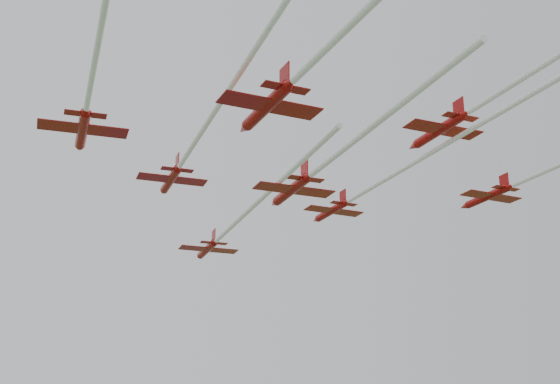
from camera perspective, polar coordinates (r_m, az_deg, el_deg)
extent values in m
cylinder|color=#A50C0B|center=(121.88, -5.35, -4.18)|extent=(2.02, 8.73, 1.12)
cone|color=#A50C0B|center=(126.82, -5.95, -4.74)|extent=(1.31, 1.94, 1.12)
cone|color=#A50C0B|center=(117.25, -4.75, -3.62)|extent=(1.14, 1.32, 1.02)
ellipsoid|color=black|center=(123.89, -5.59, -4.22)|extent=(0.53, 1.01, 0.33)
cube|color=#A50C0B|center=(121.05, -5.26, -4.21)|extent=(9.19, 3.58, 0.10)
cube|color=#A50C0B|center=(118.15, -4.87, -3.73)|extent=(4.18, 1.64, 0.08)
cube|color=#A50C0B|center=(118.64, -4.88, -3.24)|extent=(0.29, 1.83, 2.04)
cylinder|color=silver|center=(95.80, -1.11, -0.25)|extent=(5.39, 45.34, 0.61)
cylinder|color=#A50C0B|center=(101.17, -8.00, 0.90)|extent=(1.94, 8.59, 1.10)
cone|color=#A50C0B|center=(105.97, -8.56, 0.02)|extent=(1.28, 1.90, 1.10)
cone|color=#A50C0B|center=(96.68, -7.41, 1.81)|extent=(1.12, 1.30, 1.00)
ellipsoid|color=black|center=(103.16, -8.21, 0.76)|extent=(0.51, 0.99, 0.32)
cube|color=#A50C0B|center=(100.34, -7.91, 0.91)|extent=(9.04, 3.47, 0.10)
cube|color=#A50C0B|center=(97.55, -7.53, 1.63)|extent=(4.11, 1.59, 0.08)
cube|color=#A50C0B|center=(98.12, -7.53, 2.19)|extent=(0.28, 1.81, 2.01)
cylinder|color=silver|center=(76.94, -3.92, 7.20)|extent=(4.83, 42.68, 0.60)
cylinder|color=#A50C0B|center=(109.63, 3.76, -1.39)|extent=(2.46, 8.06, 1.04)
cone|color=#A50C0B|center=(113.76, 2.63, -2.05)|extent=(1.32, 1.85, 1.04)
cone|color=#A50C0B|center=(105.81, 4.91, -0.72)|extent=(1.13, 1.28, 0.94)
ellipsoid|color=black|center=(111.34, 3.31, -1.47)|extent=(0.55, 0.95, 0.30)
cube|color=#A50C0B|center=(108.93, 3.95, -1.40)|extent=(8.59, 3.90, 0.09)
cube|color=#A50C0B|center=(106.55, 4.68, -0.85)|extent=(3.91, 1.79, 0.08)
cube|color=#A50C0B|center=(107.03, 4.61, -0.35)|extent=(0.40, 1.68, 1.88)
cylinder|color=silver|center=(87.64, 12.13, 3.50)|extent=(8.65, 44.24, 0.56)
cylinder|color=#A50C0B|center=(87.69, -14.23, 4.44)|extent=(1.79, 9.26, 1.19)
cone|color=#A50C0B|center=(92.86, -14.46, 3.14)|extent=(1.32, 2.02, 1.19)
cone|color=#A50C0B|center=(82.87, -13.99, 5.82)|extent=(1.17, 1.37, 1.08)
ellipsoid|color=black|center=(89.86, -14.30, 4.17)|extent=(0.52, 1.06, 0.35)
cube|color=#A50C0B|center=(86.79, -14.21, 4.49)|extent=(9.69, 3.44, 0.11)
cube|color=#A50C0B|center=(83.81, -14.04, 5.53)|extent=(4.41, 1.58, 0.09)
cube|color=#A50C0B|center=(84.49, -13.99, 6.21)|extent=(0.24, 1.95, 2.17)
cylinder|color=#A50C0B|center=(93.14, 0.83, 0.15)|extent=(2.47, 9.32, 1.20)
cone|color=#A50C0B|center=(98.08, -0.42, -0.83)|extent=(1.46, 2.11, 1.20)
cone|color=#A50C0B|center=(88.57, 2.13, 1.17)|extent=(1.26, 1.44, 1.09)
ellipsoid|color=black|center=(95.19, 0.33, 0.01)|extent=(0.60, 1.09, 0.35)
cube|color=#A50C0B|center=(92.30, 1.03, 0.15)|extent=(9.87, 4.13, 0.11)
cube|color=#A50C0B|center=(89.46, 1.86, 0.97)|extent=(4.49, 1.90, 0.09)
cube|color=#A50C0B|center=(90.05, 1.80, 1.64)|extent=(0.38, 1.95, 2.18)
cylinder|color=silver|center=(74.47, 7.37, 5.24)|extent=(5.19, 32.46, 0.65)
cylinder|color=#A50C0B|center=(106.60, 14.91, -0.32)|extent=(2.58, 8.08, 1.04)
cone|color=#A50C0B|center=(110.18, 13.33, -1.04)|extent=(1.35, 1.87, 1.04)
cone|color=#A50C0B|center=(103.33, 16.50, 0.41)|extent=(1.15, 1.30, 0.94)
ellipsoid|color=black|center=(108.09, 14.27, -0.42)|extent=(0.56, 0.96, 0.30)
cube|color=#A50C0B|center=(105.99, 15.18, -0.32)|extent=(8.63, 4.02, 0.09)
cube|color=#A50C0B|center=(103.97, 16.18, 0.26)|extent=(3.93, 1.85, 0.08)
cube|color=#A50C0B|center=(104.43, 16.07, 0.77)|extent=(0.42, 1.69, 1.89)
cylinder|color=#A50C0B|center=(73.58, -1.00, 6.27)|extent=(2.94, 9.49, 1.22)
cone|color=#A50C0B|center=(78.40, -2.66, 4.65)|extent=(1.57, 2.19, 1.22)
cone|color=#A50C0B|center=(69.15, 0.77, 7.98)|extent=(1.34, 1.51, 1.11)
ellipsoid|color=black|center=(75.62, -1.67, 5.92)|extent=(0.65, 1.12, 0.35)
cube|color=#A50C0B|center=(72.72, -0.73, 6.34)|extent=(10.13, 4.64, 0.11)
cube|color=#A50C0B|center=(70.01, 0.41, 7.63)|extent=(4.61, 2.13, 0.09)
cube|color=#A50C0B|center=(70.74, 0.33, 8.44)|extent=(0.48, 1.98, 2.22)
cylinder|color=#A50C0B|center=(87.00, 11.55, 4.45)|extent=(2.55, 8.53, 1.10)
cone|color=#A50C0B|center=(90.89, 9.72, 3.31)|extent=(1.39, 1.96, 1.10)
cone|color=#A50C0B|center=(83.46, 13.44, 5.61)|extent=(1.19, 1.35, 1.00)
ellipsoid|color=black|center=(88.64, 10.80, 4.23)|extent=(0.58, 1.00, 0.32)
cube|color=#A50C0B|center=(86.31, 11.86, 4.48)|extent=(9.08, 4.07, 0.10)
cube|color=#A50C0B|center=(84.14, 13.05, 5.38)|extent=(4.13, 1.87, 0.08)
cube|color=#A50C0B|center=(84.73, 12.92, 6.01)|extent=(0.41, 1.78, 1.99)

